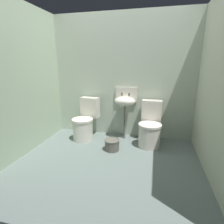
{
  "coord_description": "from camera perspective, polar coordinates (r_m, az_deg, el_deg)",
  "views": [
    {
      "loc": [
        0.64,
        -2.36,
        1.44
      ],
      "look_at": [
        0.0,
        0.27,
        0.7
      ],
      "focal_mm": 28.78,
      "sensor_mm": 36.0,
      "label": 1
    }
  ],
  "objects": [
    {
      "name": "wall_right",
      "position": [
        2.59,
        31.2,
        7.2
      ],
      "size": [
        0.1,
        2.38,
        2.35
      ],
      "primitive_type": "cube",
      "color": "#B7C0A6",
      "rests_on": "ground"
    },
    {
      "name": "wall_left",
      "position": [
        3.21,
        -26.43,
        8.97
      ],
      "size": [
        0.1,
        2.38,
        2.35
      ],
      "primitive_type": "cube",
      "color": "#ADC3A4",
      "rests_on": "ground"
    },
    {
      "name": "ground_plane",
      "position": [
        2.86,
        -1.35,
        -15.92
      ],
      "size": [
        3.12,
        2.58,
        0.08
      ],
      "primitive_type": "cube",
      "color": "slate"
    },
    {
      "name": "toilet_left",
      "position": [
        3.54,
        -8.58,
        -3.31
      ],
      "size": [
        0.47,
        0.64,
        0.78
      ],
      "rotation": [
        0.0,
        0.0,
        2.98
      ],
      "color": "silver",
      "rests_on": "ground"
    },
    {
      "name": "sink",
      "position": [
        3.4,
        4.18,
        3.62
      ],
      "size": [
        0.42,
        0.35,
        0.99
      ],
      "color": "#5F5B52",
      "rests_on": "ground"
    },
    {
      "name": "bucket",
      "position": [
        3.1,
        0.01,
        -10.31
      ],
      "size": [
        0.26,
        0.26,
        0.19
      ],
      "color": "#5F5B52",
      "rests_on": "ground"
    },
    {
      "name": "wall_back",
      "position": [
        3.57,
        3.36,
        10.98
      ],
      "size": [
        3.12,
        0.1,
        2.35
      ],
      "primitive_type": "cube",
      "color": "#B3C1AB",
      "rests_on": "ground"
    },
    {
      "name": "toilet_right",
      "position": [
        3.29,
        12.02,
        -4.92
      ],
      "size": [
        0.41,
        0.6,
        0.78
      ],
      "rotation": [
        0.0,
        0.0,
        3.11
      ],
      "color": "silver",
      "rests_on": "ground"
    }
  ]
}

